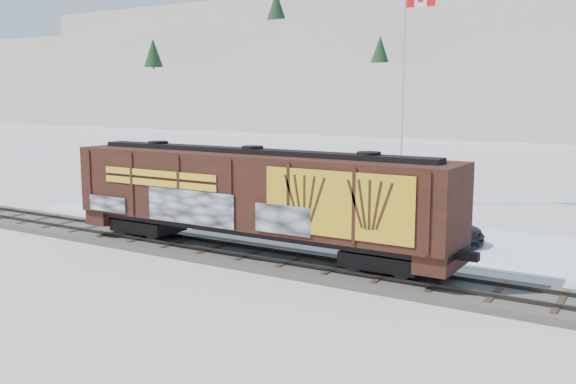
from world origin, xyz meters
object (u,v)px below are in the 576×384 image
Objects in this scene: flagpole at (403,126)px; car_white at (347,215)px; car_silver at (220,201)px; car_dark at (428,226)px; hopper_railcar at (253,194)px.

car_white is (0.34, -8.12, -4.20)m from flagpole.
car_silver is 12.32m from car_dark.
flagpole is at bearing 88.83° from hopper_railcar.
car_silver reaches higher than car_dark.
car_silver is 1.07× the size of car_white.
car_dark is at bearing -60.59° from flagpole.
car_silver is at bearing -131.86° from flagpole.
car_silver is (-7.58, -8.46, -4.12)m from flagpole.
car_silver is at bearing 81.77° from car_white.
car_white is 4.41m from car_dark.
flagpole is 12.09m from car_silver.
flagpole is 2.68× the size of car_silver.
flagpole is at bearing -44.39° from car_silver.
car_white is (7.93, 0.34, -0.08)m from car_silver.
car_dark is at bearing -104.41° from car_white.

